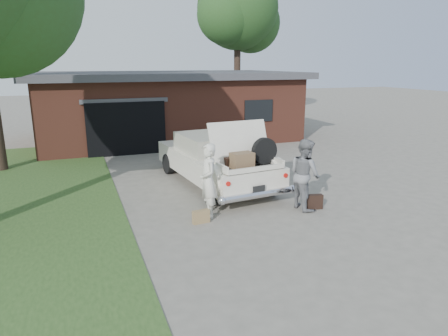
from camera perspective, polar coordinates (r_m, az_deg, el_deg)
name	(u,v)px	position (r m, az deg, el deg)	size (l,w,h in m)	color
ground	(232,216)	(10.09, 1.22, -6.87)	(90.00, 90.00, 0.00)	gray
grass_strip	(4,204)	(12.42, -28.95, -4.52)	(6.00, 16.00, 0.02)	#2D4C1E
house	(166,105)	(20.76, -8.22, 8.92)	(12.80, 7.80, 3.30)	brown
tree_right	(239,14)	(27.77, 2.12, 21.18)	(6.03, 5.25, 9.78)	#38281E
sedan	(215,159)	(12.51, -1.26, 1.23)	(2.60, 5.57, 2.18)	white
woman_left	(208,181)	(9.80, -2.27, -1.81)	(0.67, 0.44, 1.84)	silver
woman_right	(305,174)	(10.55, 11.47, -0.87)	(0.90, 0.70, 1.86)	gray
suitcase_left	(201,217)	(9.62, -3.30, -6.95)	(0.42, 0.13, 0.32)	#9E7F50
suitcase_right	(313,202)	(10.75, 12.59, -4.74)	(0.50, 0.16, 0.39)	black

